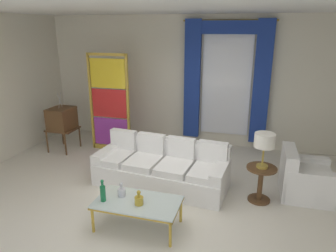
{
  "coord_description": "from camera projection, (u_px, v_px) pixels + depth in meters",
  "views": [
    {
      "loc": [
        1.42,
        -4.15,
        2.73
      ],
      "look_at": [
        -0.03,
        0.9,
        1.05
      ],
      "focal_mm": 33.24,
      "sensor_mm": 36.0,
      "label": 1
    }
  ],
  "objects": [
    {
      "name": "ground_plane",
      "position": [
        154.0,
        205.0,
        5.0
      ],
      "size": [
        16.0,
        16.0,
        0.0
      ],
      "primitive_type": "plane",
      "color": "silver"
    },
    {
      "name": "curtained_window",
      "position": [
        226.0,
        73.0,
        6.92
      ],
      "size": [
        2.0,
        0.17,
        2.7
      ],
      "color": "white",
      "rests_on": "ground"
    },
    {
      "name": "stained_glass_divider",
      "position": [
        109.0,
        105.0,
        6.93
      ],
      "size": [
        0.95,
        0.05,
        2.2
      ],
      "color": "gold",
      "rests_on": "ground"
    },
    {
      "name": "coffee_table",
      "position": [
        138.0,
        204.0,
        4.34
      ],
      "size": [
        1.19,
        0.65,
        0.41
      ],
      "color": "silver",
      "rests_on": "ground"
    },
    {
      "name": "round_side_table",
      "position": [
        261.0,
        181.0,
        5.02
      ],
      "size": [
        0.48,
        0.48,
        0.59
      ],
      "color": "brown",
      "rests_on": "ground"
    },
    {
      "name": "ceiling_slab",
      "position": [
        168.0,
        7.0,
        4.81
      ],
      "size": [
        8.0,
        7.6,
        0.04
      ],
      "primitive_type": "cube",
      "color": "white"
    },
    {
      "name": "table_lamp_brass",
      "position": [
        264.0,
        142.0,
        4.81
      ],
      "size": [
        0.32,
        0.32,
        0.57
      ],
      "color": "#B29338",
      "rests_on": "round_side_table"
    },
    {
      "name": "armchair_white",
      "position": [
        303.0,
        180.0,
        5.21
      ],
      "size": [
        0.83,
        0.83,
        0.8
      ],
      "color": "white",
      "rests_on": "ground"
    },
    {
      "name": "bottle_amber_squat",
      "position": [
        139.0,
        200.0,
        4.24
      ],
      "size": [
        0.12,
        0.12,
        0.21
      ],
      "color": "gold",
      "rests_on": "coffee_table"
    },
    {
      "name": "peacock_figurine",
      "position": [
        119.0,
        147.0,
        6.8
      ],
      "size": [
        0.44,
        0.6,
        0.5
      ],
      "color": "beige",
      "rests_on": "ground"
    },
    {
      "name": "bottle_blue_decanter",
      "position": [
        122.0,
        191.0,
        4.45
      ],
      "size": [
        0.11,
        0.11,
        0.21
      ],
      "color": "silver",
      "rests_on": "coffee_table"
    },
    {
      "name": "bottle_crystal_tall",
      "position": [
        103.0,
        192.0,
        4.3
      ],
      "size": [
        0.08,
        0.08,
        0.33
      ],
      "color": "#196B3D",
      "rests_on": "coffee_table"
    },
    {
      "name": "couch_white_long",
      "position": [
        162.0,
        168.0,
        5.6
      ],
      "size": [
        2.41,
        1.13,
        0.86
      ],
      "color": "white",
      "rests_on": "ground"
    },
    {
      "name": "wall_rear",
      "position": [
        194.0,
        81.0,
        7.34
      ],
      "size": [
        8.0,
        0.12,
        3.0
      ],
      "primitive_type": "cube",
      "color": "silver",
      "rests_on": "ground"
    },
    {
      "name": "vintage_tv",
      "position": [
        62.0,
        119.0,
        7.04
      ],
      "size": [
        0.62,
        0.61,
        1.35
      ],
      "color": "brown",
      "rests_on": "ground"
    }
  ]
}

